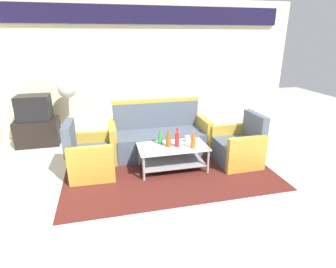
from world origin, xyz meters
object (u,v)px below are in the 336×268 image
object	(u,v)px
armchair_right	(238,147)
cup	(187,139)
bottle_brown	(168,140)
pedestal_fan	(68,93)
television	(34,108)
bottle_red	(177,139)
bottle_green	(160,139)
armchair_left	(90,157)
coffee_table	(173,154)
tv_stand	(38,132)
couch	(159,137)
bottle_orange	(193,142)

from	to	relation	value
armchair_right	cup	bearing A→B (deg)	79.17
bottle_brown	pedestal_fan	bearing A→B (deg)	133.01
armchair_right	bottle_brown	bearing A→B (deg)	87.97
television	bottle_red	bearing A→B (deg)	144.73
bottle_green	pedestal_fan	xyz separation A→B (m)	(-1.52, 1.60, 0.51)
armchair_left	pedestal_fan	bearing A→B (deg)	-163.83
bottle_brown	pedestal_fan	distance (m)	2.43
armchair_left	bottle_red	world-z (taller)	armchair_left
bottle_green	pedestal_fan	size ratio (longest dim) A/B	0.19
coffee_table	tv_stand	bearing A→B (deg)	143.99
armchair_left	coffee_table	xyz separation A→B (m)	(1.28, -0.16, -0.02)
couch	coffee_table	world-z (taller)	couch
armchair_left	bottle_brown	bearing A→B (deg)	84.60
bottle_green	bottle_brown	size ratio (longest dim) A/B	0.89
armchair_left	pedestal_fan	size ratio (longest dim) A/B	0.67
bottle_red	television	bearing A→B (deg)	144.32
armchair_left	bottle_brown	xyz separation A→B (m)	(1.22, -0.15, 0.23)
armchair_left	television	size ratio (longest dim) A/B	1.41
bottle_orange	pedestal_fan	size ratio (longest dim) A/B	0.21
armchair_left	tv_stand	world-z (taller)	armchair_left
bottle_red	bottle_brown	distance (m)	0.13
cup	couch	bearing A→B (deg)	121.96
bottle_green	pedestal_fan	distance (m)	2.27
bottle_red	cup	xyz separation A→B (m)	(0.22, 0.16, -0.07)
cup	pedestal_fan	xyz separation A→B (m)	(-1.98, 1.61, 0.55)
coffee_table	bottle_orange	size ratio (longest dim) A/B	4.13
couch	tv_stand	distance (m)	2.47
bottle_red	bottle_orange	xyz separation A→B (m)	(0.23, -0.11, -0.02)
bottle_green	tv_stand	xyz separation A→B (m)	(-2.17, 1.55, -0.24)
pedestal_fan	coffee_table	bearing A→B (deg)	-45.93
couch	coffee_table	bearing A→B (deg)	95.56
couch	bottle_red	bearing A→B (deg)	100.26
coffee_table	cup	bearing A→B (deg)	25.22
armchair_left	tv_stand	xyz separation A→B (m)	(-1.05, 1.54, -0.03)
tv_stand	cup	bearing A→B (deg)	-30.81
bottle_green	television	size ratio (longest dim) A/B	0.40
armchair_right	tv_stand	distance (m)	3.89
bottle_green	cup	distance (m)	0.46
armchair_left	bottle_green	xyz separation A→B (m)	(1.12, -0.01, 0.21)
coffee_table	television	distance (m)	2.93
armchair_right	cup	size ratio (longest dim) A/B	8.50
bottle_red	bottle_brown	xyz separation A→B (m)	(-0.13, 0.03, -0.02)
coffee_table	armchair_right	bearing A→B (deg)	-0.71
bottle_red	tv_stand	distance (m)	2.97
couch	bottle_red	distance (m)	0.77
armchair_left	bottle_red	distance (m)	1.38
bottle_orange	bottle_brown	bearing A→B (deg)	158.25
couch	bottle_brown	xyz separation A→B (m)	(0.00, -0.70, 0.20)
armchair_left	cup	distance (m)	1.58
armchair_right	bottle_orange	size ratio (longest dim) A/B	3.19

